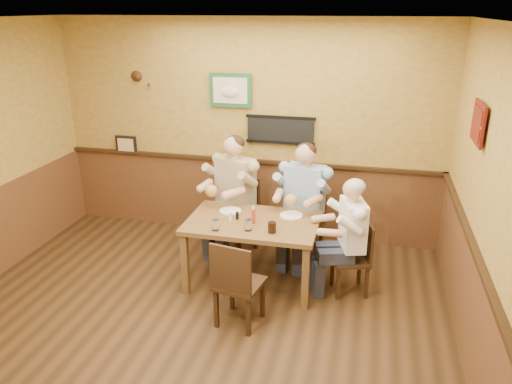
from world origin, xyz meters
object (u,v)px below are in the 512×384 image
salt_shaker (230,216)px  pepper_shaker (237,216)px  chair_right_end (350,258)px  chair_back_left (236,216)px  diner_blue_polo (304,209)px  chair_back_right (304,224)px  diner_white_elder (352,243)px  dining_table (253,228)px  chair_near_side (240,281)px  cola_tumbler (272,227)px  water_glass_left (215,225)px  diner_tan_shirt (236,201)px  water_glass_mid (248,225)px  hot_sauce_bottle (253,215)px

salt_shaker → pepper_shaker: bearing=36.4°
chair_right_end → salt_shaker: size_ratio=8.72×
chair_back_left → diner_blue_polo: 0.87m
chair_back_right → diner_white_elder: diner_white_elder is taller
diner_white_elder → salt_shaker: size_ratio=12.45×
diner_white_elder → pepper_shaker: (-1.22, -0.05, 0.21)m
dining_table → chair_right_end: 1.09m
chair_back_left → chair_back_right: size_ratio=1.02×
chair_near_side → cola_tumbler: chair_near_side is taller
dining_table → chair_right_end: bearing=2.9°
diner_white_elder → water_glass_left: bearing=-91.6°
dining_table → diner_tan_shirt: diner_tan_shirt is taller
chair_back_left → water_glass_mid: chair_back_left is taller
dining_table → water_glass_left: size_ratio=12.17×
dining_table → cola_tumbler: (0.26, -0.24, 0.15)m
dining_table → chair_back_right: 0.85m
chair_back_right → diner_blue_polo: bearing=0.0°
diner_tan_shirt → water_glass_left: diner_tan_shirt is taller
chair_near_side → hot_sauce_bottle: 0.80m
dining_table → hot_sauce_bottle: hot_sauce_bottle is taller
hot_sauce_bottle → dining_table: bearing=111.9°
chair_back_left → hot_sauce_bottle: (0.41, -0.77, 0.37)m
chair_right_end → hot_sauce_bottle: size_ratio=4.62×
diner_tan_shirt → water_glass_mid: bearing=-45.4°
chair_back_left → water_glass_mid: 1.10m
dining_table → diner_blue_polo: (0.46, 0.69, -0.00)m
diner_white_elder → hot_sauce_bottle: 1.07m
chair_near_side → pepper_shaker: chair_near_side is taller
diner_tan_shirt → cola_tumbler: size_ratio=12.09×
diner_tan_shirt → diner_white_elder: bearing=-2.6°
chair_near_side → diner_tan_shirt: bearing=-62.7°
chair_right_end → salt_shaker: 1.35m
diner_blue_polo → hot_sauce_bottle: diner_blue_polo is taller
chair_back_right → diner_white_elder: (0.59, -0.64, 0.12)m
chair_back_right → chair_near_side: chair_back_right is taller
chair_back_left → chair_near_side: size_ratio=1.04×
diner_white_elder → water_glass_left: size_ratio=10.03×
dining_table → chair_back_left: chair_back_left is taller
chair_near_side → water_glass_left: chair_near_side is taller
chair_back_right → hot_sauce_bottle: 0.95m
diner_tan_shirt → salt_shaker: diner_tan_shirt is taller
chair_near_side → cola_tumbler: (0.21, 0.52, 0.36)m
hot_sauce_bottle → pepper_shaker: hot_sauce_bottle is taller
hot_sauce_bottle → chair_near_side: bearing=-87.2°
hot_sauce_bottle → chair_back_left: bearing=118.0°
chair_back_right → pepper_shaker: bearing=-120.4°
chair_near_side → pepper_shaker: bearing=-62.8°
diner_white_elder → chair_near_side: bearing=-67.8°
salt_shaker → pepper_shaker: 0.08m
chair_back_right → pepper_shaker: (-0.63, -0.69, 0.33)m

